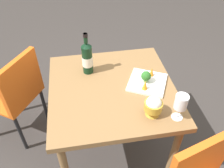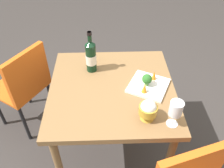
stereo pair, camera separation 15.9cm
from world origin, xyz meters
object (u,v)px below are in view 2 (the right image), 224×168
object	(u,v)px
wine_bottle	(91,56)
serving_plate	(148,86)
broccoli_floret	(147,79)
carrot_garnish_right	(154,75)
wine_glass	(176,109)
chair_by_wall	(25,83)
carrot_garnish_left	(144,88)
rice_bowl	(148,110)

from	to	relation	value
wine_bottle	serving_plate	bearing A→B (deg)	-117.36
serving_plate	broccoli_floret	xyz separation A→B (m)	(0.01, 0.01, 0.06)
wine_bottle	carrot_garnish_right	distance (m)	0.47
wine_glass	serving_plate	bearing A→B (deg)	15.64
wine_glass	carrot_garnish_right	world-z (taller)	wine_glass
serving_plate	wine_bottle	bearing A→B (deg)	62.64
chair_by_wall	wine_glass	distance (m)	1.28
carrot_garnish_left	wine_bottle	bearing A→B (deg)	52.82
rice_bowl	broccoli_floret	xyz separation A→B (m)	(0.28, -0.04, -0.01)
wine_glass	serving_plate	world-z (taller)	wine_glass
broccoli_floret	wine_bottle	bearing A→B (deg)	62.53
chair_by_wall	broccoli_floret	xyz separation A→B (m)	(-0.30, -0.96, 0.27)
carrot_garnish_left	rice_bowl	bearing A→B (deg)	177.17
chair_by_wall	rice_bowl	world-z (taller)	rice_bowl
chair_by_wall	wine_glass	bearing A→B (deg)	-88.24
wine_bottle	carrot_garnish_left	bearing A→B (deg)	-127.18
serving_plate	carrot_garnish_left	size ratio (longest dim) A/B	4.85
wine_glass	carrot_garnish_right	size ratio (longest dim) A/B	2.71
wine_glass	rice_bowl	bearing A→B (deg)	70.80
carrot_garnish_right	wine_glass	bearing A→B (deg)	-173.28
chair_by_wall	carrot_garnish_left	bearing A→B (deg)	-79.28
chair_by_wall	serving_plate	size ratio (longest dim) A/B	2.53
carrot_garnish_right	serving_plate	bearing A→B (deg)	145.30
wine_glass	carrot_garnish_left	bearing A→B (deg)	26.75
chair_by_wall	carrot_garnish_right	xyz separation A→B (m)	(-0.24, -1.02, 0.25)
serving_plate	broccoli_floret	distance (m)	0.06
wine_bottle	wine_glass	size ratio (longest dim) A/B	1.78
serving_plate	rice_bowl	bearing A→B (deg)	169.64
chair_by_wall	carrot_garnish_left	size ratio (longest dim) A/B	12.26
chair_by_wall	wine_bottle	xyz separation A→B (m)	(-0.10, -0.57, 0.33)
serving_plate	carrot_garnish_right	xyz separation A→B (m)	(0.07, -0.04, 0.04)
wine_glass	carrot_garnish_left	size ratio (longest dim) A/B	2.58
chair_by_wall	broccoli_floret	world-z (taller)	chair_by_wall
wine_bottle	wine_glass	xyz separation A→B (m)	(-0.53, -0.49, 0.00)
wine_bottle	wine_glass	distance (m)	0.72
wine_bottle	serving_plate	xyz separation A→B (m)	(-0.20, -0.40, -0.12)
chair_by_wall	serving_plate	world-z (taller)	chair_by_wall
serving_plate	carrot_garnish_right	bearing A→B (deg)	-34.70
carrot_garnish_left	carrot_garnish_right	size ratio (longest dim) A/B	1.05
carrot_garnish_left	carrot_garnish_right	world-z (taller)	carrot_garnish_left
chair_by_wall	wine_bottle	size ratio (longest dim) A/B	2.67
serving_plate	carrot_garnish_right	distance (m)	0.09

